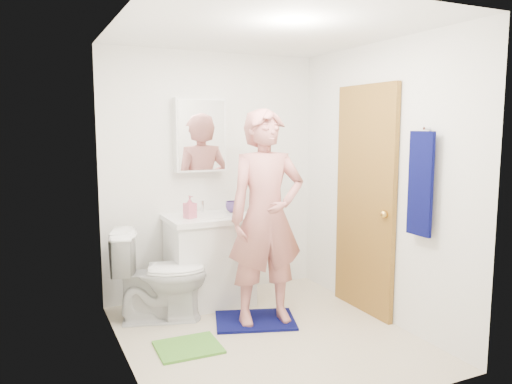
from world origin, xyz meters
TOP-DOWN VIEW (x-y plane):
  - floor at (0.00, 0.00)m, footprint 2.20×2.40m
  - ceiling at (0.00, 0.00)m, footprint 2.20×2.40m
  - wall_back at (0.00, 1.21)m, footprint 2.20×0.02m
  - wall_front at (0.00, -1.21)m, footprint 2.20×0.02m
  - wall_left at (-1.11, 0.00)m, footprint 0.02×2.40m
  - wall_right at (1.11, 0.00)m, footprint 0.02×2.40m
  - vanity_cabinet at (-0.15, 0.91)m, footprint 0.75×0.55m
  - countertop at (-0.15, 0.91)m, footprint 0.79×0.59m
  - sink_basin at (-0.15, 0.91)m, footprint 0.40×0.40m
  - faucet at (-0.15, 1.09)m, footprint 0.03×0.03m
  - medicine_cabinet at (-0.15, 1.14)m, footprint 0.50×0.12m
  - mirror_panel at (-0.15, 1.08)m, footprint 0.46×0.01m
  - door at (1.07, 0.15)m, footprint 0.05×0.80m
  - door_knob at (1.03, -0.17)m, footprint 0.07×0.07m
  - towel at (1.03, -0.57)m, footprint 0.03×0.24m
  - towel_hook at (1.07, -0.57)m, footprint 0.06×0.02m
  - toilet at (-0.68, 0.70)m, footprint 0.89×0.66m
  - bath_mat at (0.05, 0.30)m, footprint 0.80×0.68m
  - green_rug at (-0.64, 0.04)m, footprint 0.49×0.41m
  - soap_dispenser at (-0.35, 0.87)m, footprint 0.12×0.12m
  - toothbrush_cup at (0.13, 1.00)m, footprint 0.14×0.14m
  - man at (0.12, 0.24)m, footprint 0.71×0.51m

SIDE VIEW (x-z plane):
  - floor at x=0.00m, z-range -0.02..0.00m
  - green_rug at x=-0.64m, z-range 0.00..0.02m
  - bath_mat at x=0.05m, z-range 0.00..0.02m
  - vanity_cabinet at x=-0.15m, z-range 0.00..0.80m
  - toilet at x=-0.68m, z-range 0.00..0.81m
  - countertop at x=-0.15m, z-range 0.80..0.85m
  - sink_basin at x=-0.15m, z-range 0.83..0.86m
  - toothbrush_cup at x=0.13m, z-range 0.85..0.96m
  - faucet at x=-0.15m, z-range 0.85..0.97m
  - man at x=0.12m, z-range 0.02..1.83m
  - door_knob at x=1.03m, z-range 0.91..0.98m
  - soap_dispenser at x=-0.35m, z-range 0.85..1.06m
  - door at x=1.07m, z-range 0.00..2.05m
  - wall_back at x=0.00m, z-range 0.00..2.40m
  - wall_front at x=0.00m, z-range 0.00..2.40m
  - wall_left at x=-1.11m, z-range 0.00..2.40m
  - wall_right at x=1.11m, z-range 0.00..2.40m
  - towel at x=1.03m, z-range 0.85..1.65m
  - medicine_cabinet at x=-0.15m, z-range 1.25..1.95m
  - mirror_panel at x=-0.15m, z-range 1.27..1.93m
  - towel_hook at x=1.07m, z-range 1.66..1.68m
  - ceiling at x=0.00m, z-range 2.40..2.42m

